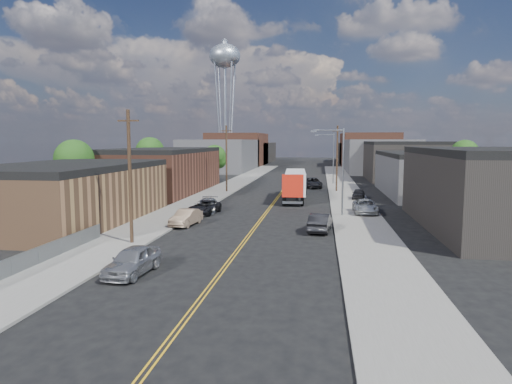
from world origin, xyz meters
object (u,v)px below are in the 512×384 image
(water_tower, at_px, (225,61))
(car_left_b, at_px, (186,218))
(car_left_a, at_px, (133,261))
(car_left_d, at_px, (207,205))
(semi_truck, at_px, (296,183))
(car_right_lot_c, at_px, (358,194))
(car_ahead_truck, at_px, (313,183))
(car_right_lot_a, at_px, (365,206))
(car_left_c, at_px, (204,207))
(car_right_oncoming, at_px, (320,222))

(water_tower, distance_m, car_left_b, 97.99)
(car_left_a, relative_size, car_left_d, 0.94)
(semi_truck, distance_m, car_left_a, 36.51)
(car_right_lot_c, distance_m, car_ahead_truck, 15.74)
(car_left_d, distance_m, car_right_lot_c, 21.49)
(water_tower, relative_size, car_left_b, 8.20)
(semi_truck, xyz_separation_m, car_left_a, (-7.56, -35.69, -1.37))
(semi_truck, distance_m, car_right_lot_c, 8.33)
(water_tower, height_order, car_ahead_truck, water_tower)
(car_left_b, bearing_deg, car_right_lot_c, 57.86)
(car_left_a, xyz_separation_m, car_ahead_truck, (9.50, 50.73, 0.01))
(water_tower, height_order, semi_truck, water_tower)
(car_left_a, distance_m, car_right_lot_a, 28.54)
(car_left_b, xyz_separation_m, car_left_d, (0.00, 8.00, -0.00))
(car_left_c, xyz_separation_m, car_ahead_truck, (10.90, 28.75, 0.11))
(car_left_a, bearing_deg, water_tower, 103.58)
(car_left_c, xyz_separation_m, car_right_lot_a, (16.88, 2.00, 0.16))
(car_ahead_truck, bearing_deg, car_left_a, -107.54)
(car_left_c, bearing_deg, car_right_lot_c, 46.29)
(car_right_oncoming, relative_size, car_right_lot_c, 1.24)
(car_left_a, xyz_separation_m, car_right_lot_a, (15.48, 23.97, 0.05))
(car_left_b, xyz_separation_m, car_left_c, (0.00, 6.65, -0.03))
(car_right_lot_c, bearing_deg, semi_truck, -168.13)
(car_left_b, bearing_deg, semi_truck, 73.43)
(semi_truck, height_order, car_left_a, semi_truck)
(car_left_c, height_order, car_right_lot_a, car_right_lot_a)
(car_left_d, xyz_separation_m, car_right_lot_a, (16.88, 0.65, 0.13))
(car_right_lot_a, bearing_deg, car_ahead_truck, 102.48)
(car_left_c, relative_size, car_right_lot_a, 0.99)
(car_ahead_truck, bearing_deg, car_left_d, -118.63)
(car_right_oncoming, bearing_deg, car_ahead_truck, -82.06)
(semi_truck, relative_size, car_right_lot_a, 2.85)
(car_right_oncoming, bearing_deg, car_right_lot_a, -109.91)
(car_right_oncoming, bearing_deg, car_left_c, -26.46)
(car_left_b, bearing_deg, car_right_oncoming, 2.12)
(car_left_c, distance_m, car_right_lot_c, 22.33)
(car_left_a, relative_size, car_right_lot_a, 0.92)
(car_left_a, height_order, car_right_lot_c, car_left_a)
(semi_truck, distance_m, car_right_lot_a, 14.21)
(car_ahead_truck, bearing_deg, car_right_lot_c, -73.54)
(semi_truck, bearing_deg, car_right_oncoming, -84.52)
(water_tower, distance_m, car_left_c, 91.78)
(car_ahead_truck, bearing_deg, water_tower, 108.16)
(car_left_d, relative_size, car_right_oncoming, 1.07)
(car_left_b, height_order, car_right_lot_a, car_right_lot_a)
(car_right_lot_c, bearing_deg, car_right_lot_a, -83.48)
(car_left_b, bearing_deg, car_left_c, 97.17)
(car_left_c, xyz_separation_m, car_right_lot_c, (17.15, 14.30, 0.09))
(car_right_lot_a, height_order, car_ahead_truck, car_ahead_truck)
(car_right_lot_c, bearing_deg, car_left_d, -135.16)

